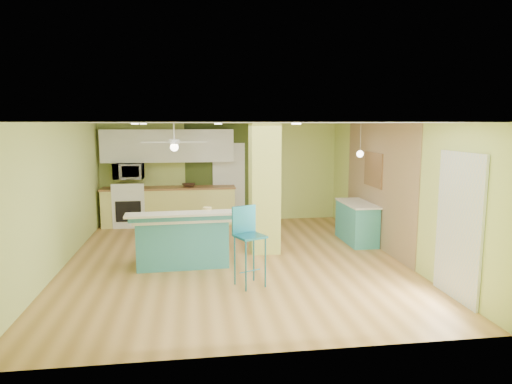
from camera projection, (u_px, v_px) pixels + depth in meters
floor at (234, 260)px, 8.40m from camera, size 6.00×7.00×0.01m
ceiling at (233, 123)px, 8.03m from camera, size 6.00×7.00×0.01m
wall_back at (221, 173)px, 11.65m from camera, size 6.00×0.01×2.50m
wall_front at (263, 242)px, 4.78m from camera, size 6.00×0.01×2.50m
wall_left at (58, 197)px, 7.80m from camera, size 0.01×7.00×2.50m
wall_right at (391, 190)px, 8.63m from camera, size 0.01×7.00×2.50m
wood_panel at (378, 185)px, 9.22m from camera, size 0.02×3.40×2.50m
olive_accent at (229, 173)px, 11.66m from camera, size 2.20×0.02×2.50m
interior_door at (229, 182)px, 11.67m from camera, size 0.82×0.05×2.00m
french_door at (459, 227)px, 6.40m from camera, size 0.04×1.08×2.10m
column at (264, 188)px, 8.80m from camera, size 0.55×0.55×2.50m
kitchen_run at (169, 206)px, 11.29m from camera, size 3.25×0.63×0.94m
stove at (130, 207)px, 11.15m from camera, size 0.76×0.66×1.08m
upper_cabinets at (168, 146)px, 11.18m from camera, size 3.20×0.34×0.80m
microwave at (129, 171)px, 11.02m from camera, size 0.70×0.48×0.39m
ceiling_fan at (174, 143)px, 9.90m from camera, size 1.41×1.41×0.61m
pendant_lamp at (360, 154)px, 9.22m from camera, size 0.14×0.14×0.69m
wall_decor at (373, 170)px, 9.36m from camera, size 0.03×0.90×0.70m
peninsula at (183, 239)px, 8.06m from camera, size 1.90×1.07×1.01m
bar_stool at (247, 233)px, 7.00m from camera, size 0.54×0.54×1.23m
side_counter at (357, 222)px, 9.63m from camera, size 0.56×1.31×0.85m
fruit_bowl at (189, 185)px, 11.23m from camera, size 0.35×0.35×0.08m
canister at (207, 212)px, 7.96m from camera, size 0.15×0.15×0.17m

